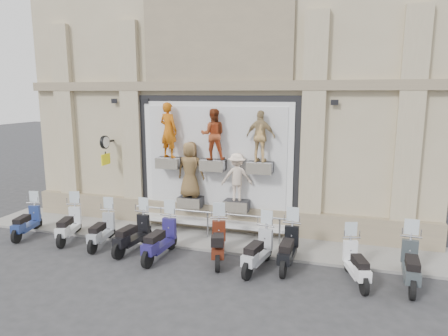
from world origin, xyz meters
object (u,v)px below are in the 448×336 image
Objects in this scene: scooter_d at (132,227)px; scooter_f at (218,235)px; guard_rail at (208,225)px; scooter_a at (26,216)px; scooter_g at (258,243)px; scooter_j at (412,257)px; clock_sign_bracket at (105,146)px; scooter_h at (288,241)px; scooter_e at (160,232)px; scooter_i at (357,256)px; scooter_b at (68,218)px; scooter_c at (101,224)px.

scooter_f is at bearing 7.94° from scooter_d.
scooter_a is (-5.76, -1.41, 0.23)m from guard_rail.
scooter_g is (1.16, -0.24, -0.02)m from scooter_f.
scooter_j reaches higher than guard_rail.
scooter_a is 0.92× the size of scooter_j.
guard_rail is 4.57m from clock_sign_bracket.
scooter_j reaches higher than scooter_g.
scooter_a is at bearing -177.35° from scooter_h.
scooter_e is (3.08, -2.25, -2.03)m from clock_sign_bracket.
scooter_j is at bearing 13.28° from scooter_g.
scooter_i is (2.47, -0.03, -0.05)m from scooter_g.
scooter_a is 3.94m from scooter_d.
clock_sign_bracket is 3.39m from scooter_a.
clock_sign_bracket reaches higher than scooter_a.
clock_sign_bracket is at bearing 166.91° from scooter_h.
scooter_a is 1.57m from scooter_b.
scooter_h is at bearing 9.45° from scooter_d.
scooter_h is (4.57, 0.18, 0.01)m from scooter_d.
clock_sign_bracket is 5.51m from scooter_f.
scooter_b is at bearing -99.40° from clock_sign_bracket.
scooter_f is (0.83, -1.50, 0.29)m from guard_rail.
scooter_h is (3.56, 0.43, -0.02)m from scooter_e.
scooter_b reaches higher than scooter_a.
scooter_j is (8.66, -0.14, 0.06)m from scooter_c.
scooter_f is (6.59, -0.08, 0.07)m from scooter_a.
scooter_j is (9.92, -0.26, 0.03)m from scooter_b.
scooter_e is at bearing -170.85° from scooter_h.
scooter_d reaches higher than scooter_g.
clock_sign_bracket reaches higher than scooter_i.
scooter_b is 8.67m from scooter_i.
scooter_f is 4.90m from scooter_j.
scooter_b is 0.96× the size of scooter_j.
scooter_i is (5.28, 0.02, -0.09)m from scooter_e.
scooter_a is 0.93× the size of scooter_g.
scooter_j is (4.90, -0.09, -0.00)m from scooter_f.
scooter_b is 0.96× the size of scooter_f.
guard_rail is 4.41m from scooter_b.
scooter_b reaches higher than guard_rail.
scooter_d is 0.96× the size of scooter_e.
scooter_f is at bearing -61.10° from guard_rail.
scooter_h is at bearing -15.99° from scooter_b.
scooter_e reaches higher than scooter_c.
clock_sign_bracket reaches higher than guard_rail.
guard_rail is at bearing 1.78° from scooter_b.
clock_sign_bracket is 10.05m from scooter_j.
scooter_c is 0.94× the size of scooter_g.
clock_sign_bracket is 0.55× the size of scooter_h.
scooter_d is at bearing -12.11° from scooter_c.
scooter_a is at bearing 179.10° from scooter_e.
scooter_j is at bearing -12.05° from clock_sign_bracket.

